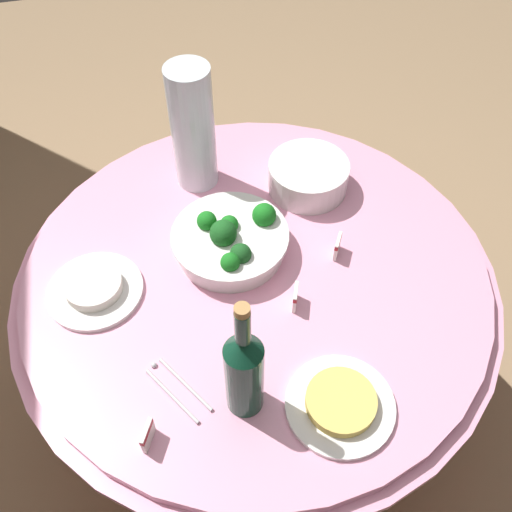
{
  "coord_description": "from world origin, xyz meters",
  "views": [
    {
      "loc": [
        -0.8,
        0.2,
        1.82
      ],
      "look_at": [
        0.0,
        0.0,
        0.79
      ],
      "focal_mm": 40.13,
      "sensor_mm": 36.0,
      "label": 1
    }
  ],
  "objects_px": {
    "broccoli_bowl": "(231,240)",
    "label_placard_front": "(295,296)",
    "food_plate_noodles": "(340,403)",
    "food_plate_rice": "(94,288)",
    "decorative_fruit_vase": "(193,134)",
    "label_placard_rear": "(148,435)",
    "wine_bottle": "(244,370)",
    "serving_tongs": "(176,388)",
    "plate_stack": "(308,176)",
    "label_placard_mid": "(337,245)"
  },
  "relations": [
    {
      "from": "plate_stack",
      "to": "label_placard_rear",
      "type": "height_order",
      "value": "plate_stack"
    },
    {
      "from": "plate_stack",
      "to": "wine_bottle",
      "type": "bearing_deg",
      "value": 151.59
    },
    {
      "from": "wine_bottle",
      "to": "label_placard_rear",
      "type": "xyz_separation_m",
      "value": [
        -0.04,
        0.2,
        -0.1
      ]
    },
    {
      "from": "decorative_fruit_vase",
      "to": "food_plate_rice",
      "type": "height_order",
      "value": "decorative_fruit_vase"
    },
    {
      "from": "serving_tongs",
      "to": "label_placard_rear",
      "type": "bearing_deg",
      "value": 145.22
    },
    {
      "from": "broccoli_bowl",
      "to": "food_plate_rice",
      "type": "relative_size",
      "value": 1.27
    },
    {
      "from": "label_placard_front",
      "to": "label_placard_rear",
      "type": "xyz_separation_m",
      "value": [
        -0.24,
        0.36,
        0.0
      ]
    },
    {
      "from": "food_plate_noodles",
      "to": "label_placard_rear",
      "type": "bearing_deg",
      "value": 86.91
    },
    {
      "from": "broccoli_bowl",
      "to": "label_placard_front",
      "type": "relative_size",
      "value": 5.09
    },
    {
      "from": "plate_stack",
      "to": "label_placard_rear",
      "type": "relative_size",
      "value": 3.82
    },
    {
      "from": "label_placard_mid",
      "to": "label_placard_rear",
      "type": "height_order",
      "value": "same"
    },
    {
      "from": "wine_bottle",
      "to": "label_placard_mid",
      "type": "relative_size",
      "value": 6.11
    },
    {
      "from": "wine_bottle",
      "to": "food_plate_noodles",
      "type": "distance_m",
      "value": 0.22
    },
    {
      "from": "food_plate_noodles",
      "to": "label_placard_rear",
      "type": "distance_m",
      "value": 0.38
    },
    {
      "from": "food_plate_noodles",
      "to": "label_placard_front",
      "type": "xyz_separation_m",
      "value": [
        0.26,
        0.02,
        0.02
      ]
    },
    {
      "from": "food_plate_noodles",
      "to": "label_placard_mid",
      "type": "distance_m",
      "value": 0.4
    },
    {
      "from": "label_placard_mid",
      "to": "food_plate_noodles",
      "type": "bearing_deg",
      "value": 162.23
    },
    {
      "from": "serving_tongs",
      "to": "label_placard_rear",
      "type": "height_order",
      "value": "label_placard_rear"
    },
    {
      "from": "broccoli_bowl",
      "to": "serving_tongs",
      "type": "xyz_separation_m",
      "value": [
        -0.33,
        0.19,
        -0.03
      ]
    },
    {
      "from": "decorative_fruit_vase",
      "to": "label_placard_mid",
      "type": "xyz_separation_m",
      "value": [
        -0.33,
        -0.28,
        -0.12
      ]
    },
    {
      "from": "plate_stack",
      "to": "decorative_fruit_vase",
      "type": "bearing_deg",
      "value": 70.01
    },
    {
      "from": "broccoli_bowl",
      "to": "label_placard_mid",
      "type": "relative_size",
      "value": 5.09
    },
    {
      "from": "broccoli_bowl",
      "to": "wine_bottle",
      "type": "bearing_deg",
      "value": 171.74
    },
    {
      "from": "decorative_fruit_vase",
      "to": "label_placard_mid",
      "type": "relative_size",
      "value": 6.18
    },
    {
      "from": "broccoli_bowl",
      "to": "decorative_fruit_vase",
      "type": "distance_m",
      "value": 0.29
    },
    {
      "from": "plate_stack",
      "to": "label_placard_rear",
      "type": "xyz_separation_m",
      "value": [
        -0.59,
        0.5,
        -0.01
      ]
    },
    {
      "from": "broccoli_bowl",
      "to": "food_plate_noodles",
      "type": "bearing_deg",
      "value": -164.39
    },
    {
      "from": "plate_stack",
      "to": "decorative_fruit_vase",
      "type": "distance_m",
      "value": 0.32
    },
    {
      "from": "wine_bottle",
      "to": "serving_tongs",
      "type": "relative_size",
      "value": 2.11
    },
    {
      "from": "broccoli_bowl",
      "to": "label_placard_front",
      "type": "distance_m",
      "value": 0.21
    },
    {
      "from": "serving_tongs",
      "to": "label_placard_rear",
      "type": "distance_m",
      "value": 0.12
    },
    {
      "from": "decorative_fruit_vase",
      "to": "food_plate_rice",
      "type": "distance_m",
      "value": 0.45
    },
    {
      "from": "decorative_fruit_vase",
      "to": "label_placard_front",
      "type": "xyz_separation_m",
      "value": [
        -0.45,
        -0.14,
        -0.12
      ]
    },
    {
      "from": "food_plate_rice",
      "to": "plate_stack",
      "type": "bearing_deg",
      "value": -69.62
    },
    {
      "from": "plate_stack",
      "to": "label_placard_front",
      "type": "bearing_deg",
      "value": 158.72
    },
    {
      "from": "food_plate_rice",
      "to": "label_placard_front",
      "type": "distance_m",
      "value": 0.46
    },
    {
      "from": "food_plate_noodles",
      "to": "food_plate_rice",
      "type": "height_order",
      "value": "food_plate_rice"
    },
    {
      "from": "broccoli_bowl",
      "to": "wine_bottle",
      "type": "xyz_separation_m",
      "value": [
        -0.39,
        0.06,
        0.09
      ]
    },
    {
      "from": "wine_bottle",
      "to": "decorative_fruit_vase",
      "type": "distance_m",
      "value": 0.66
    },
    {
      "from": "food_plate_noodles",
      "to": "decorative_fruit_vase",
      "type": "bearing_deg",
      "value": 12.53
    },
    {
      "from": "food_plate_noodles",
      "to": "serving_tongs",
      "type": "bearing_deg",
      "value": 69.47
    },
    {
      "from": "decorative_fruit_vase",
      "to": "food_plate_rice",
      "type": "relative_size",
      "value": 1.55
    },
    {
      "from": "decorative_fruit_vase",
      "to": "food_plate_rice",
      "type": "bearing_deg",
      "value": 136.74
    },
    {
      "from": "broccoli_bowl",
      "to": "decorative_fruit_vase",
      "type": "relative_size",
      "value": 0.82
    },
    {
      "from": "broccoli_bowl",
      "to": "serving_tongs",
      "type": "height_order",
      "value": "broccoli_bowl"
    },
    {
      "from": "decorative_fruit_vase",
      "to": "label_placard_rear",
      "type": "bearing_deg",
      "value": 162.49
    },
    {
      "from": "plate_stack",
      "to": "food_plate_noodles",
      "type": "distance_m",
      "value": 0.62
    },
    {
      "from": "label_placard_front",
      "to": "plate_stack",
      "type": "bearing_deg",
      "value": -21.28
    },
    {
      "from": "decorative_fruit_vase",
      "to": "label_placard_rear",
      "type": "xyz_separation_m",
      "value": [
        -0.69,
        0.22,
        -0.12
      ]
    },
    {
      "from": "food_plate_rice",
      "to": "label_placard_mid",
      "type": "bearing_deg",
      "value": -92.08
    }
  ]
}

